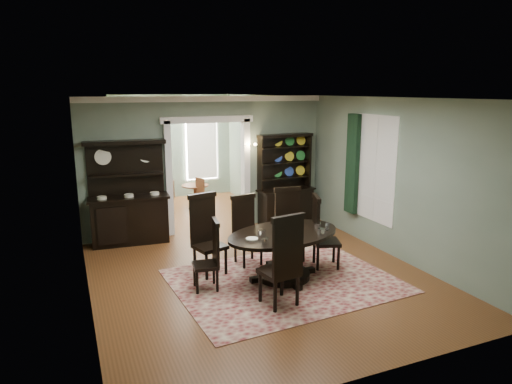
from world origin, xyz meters
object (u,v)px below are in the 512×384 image
Objects in this scene: welsh_dresser at (285,192)px; dining_table at (283,246)px; sideboard at (129,208)px; parlor_table at (195,193)px.

dining_table is at bearing -122.22° from welsh_dresser.
dining_table is at bearing -49.63° from sideboard.
welsh_dresser is (1.49, 2.94, 0.21)m from dining_table.
sideboard is at bearing -133.11° from parlor_table.
sideboard is 2.93m from parlor_table.
parlor_table is (-1.62, 2.11, -0.34)m from welsh_dresser.
dining_table reaches higher than parlor_table.
sideboard is 1.00× the size of welsh_dresser.
dining_table is 3.30m from welsh_dresser.
sideboard is at bearing 174.95° from welsh_dresser.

